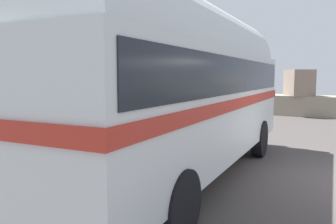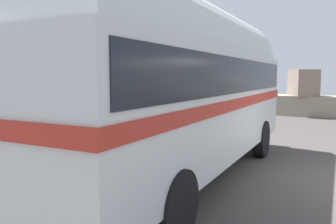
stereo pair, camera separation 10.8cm
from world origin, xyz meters
TOP-DOWN VIEW (x-y plane):
  - vintage_coach at (-3.57, -1.61)m, footprint 3.46×8.82m

SIDE VIEW (x-z plane):
  - vintage_coach at x=-3.57m, z-range 0.20..3.90m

